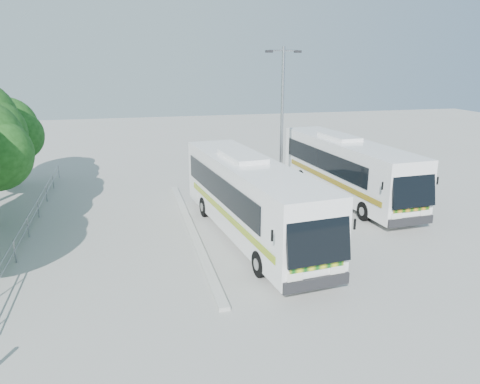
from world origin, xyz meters
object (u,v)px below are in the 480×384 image
object	(u,v)px
tree_far_e	(7,128)
coach_main	(250,197)
lamppost	(282,119)
coach_adjacent	(347,167)

from	to	relation	value
tree_far_e	coach_main	world-z (taller)	tree_far_e
tree_far_e	lamppost	world-z (taller)	lamppost
tree_far_e	coach_adjacent	size ratio (longest dim) A/B	0.46
lamppost	coach_adjacent	bearing A→B (deg)	-11.90
coach_adjacent	lamppost	distance (m)	5.10
coach_adjacent	lamppost	size ratio (longest dim) A/B	1.44
coach_main	lamppost	size ratio (longest dim) A/B	1.49
coach_adjacent	lamppost	xyz separation A→B (m)	(-4.13, 0.18, 2.98)
coach_main	lamppost	bearing A→B (deg)	51.19
tree_far_e	lamppost	xyz separation A→B (m)	(16.19, -7.71, 1.03)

